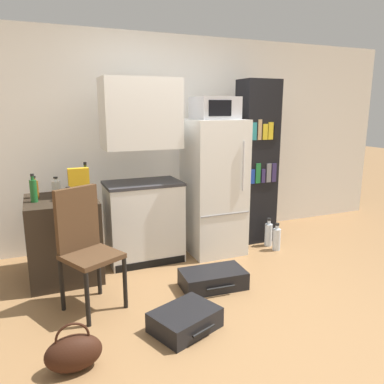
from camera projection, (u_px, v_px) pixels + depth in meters
The scene contains 19 objects.
ground_plane at pixel (237, 310), 3.11m from camera, with size 24.00×24.00×0.00m, color olive.
wall_back at pixel (175, 140), 4.71m from camera, with size 6.40×0.10×2.50m.
side_table at pixel (64, 238), 3.67m from camera, with size 0.66×0.71×0.80m.
kitchen_hutch at pixel (143, 179), 3.97m from camera, with size 0.80×0.51×1.94m.
refrigerator at pixel (214, 187), 4.27m from camera, with size 0.61×0.63×1.52m.
microwave at pixel (215, 108), 4.07m from camera, with size 0.45×0.42×0.24m.
bookshelf at pixel (256, 163), 4.59m from camera, with size 0.45×0.34×1.97m.
bottle_milk_white at pixel (56, 187), 3.74m from camera, with size 0.08×0.08×0.18m.
bottle_amber_beer at pixel (35, 189), 3.59m from camera, with size 0.07×0.07×0.22m.
bottle_clear_short at pixel (69, 198), 3.32m from camera, with size 0.08×0.08×0.17m.
bottle_green_tall at pixel (33, 190), 3.43m from camera, with size 0.06×0.06×0.26m.
bottle_olive_oil at pixel (86, 179), 3.86m from camera, with size 0.06×0.06×0.31m.
cereal_box at pixel (79, 184), 3.52m from camera, with size 0.19×0.07×0.30m.
chair at pixel (84, 239), 3.07m from camera, with size 0.54×0.54×1.02m.
suitcase_large_flat at pixel (213, 279), 3.50m from camera, with size 0.62×0.40×0.16m.
suitcase_small_flat at pixel (185, 320), 2.83m from camera, with size 0.58×0.51×0.16m.
handbag at pixel (74, 353), 2.38m from camera, with size 0.36×0.20×0.33m.
water_bottle_front at pixel (268, 234), 4.55m from camera, with size 0.09×0.09×0.35m.
water_bottle_middle at pixel (277, 239), 4.41m from camera, with size 0.09×0.09×0.33m.
Camera 1 is at (-1.43, -2.46, 1.65)m, focal length 35.00 mm.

